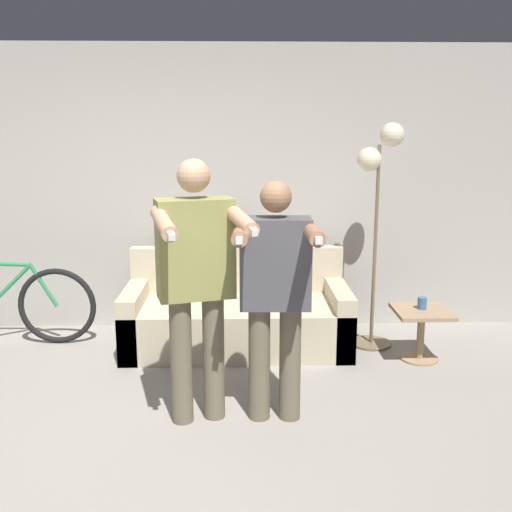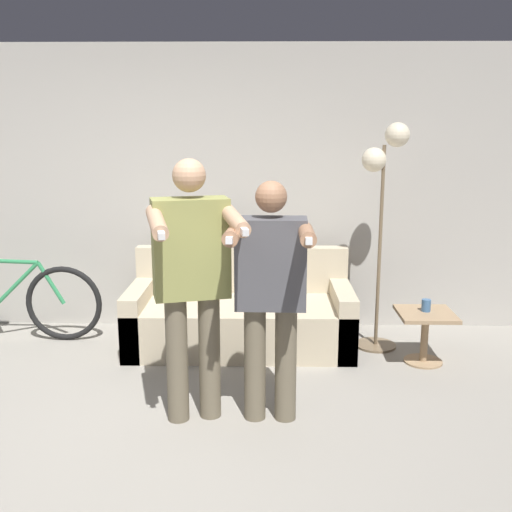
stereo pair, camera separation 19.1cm
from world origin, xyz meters
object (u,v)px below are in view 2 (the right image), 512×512
cup (426,305)px  person_left (192,273)px  couch (241,317)px  side_table (425,326)px  person_right (271,287)px  cat (239,239)px  bicycle (9,301)px  floor_lamp (384,182)px

cup → person_left: bearing=-150.1°
couch → side_table: 1.54m
person_right → cup: 1.67m
couch → side_table: bearing=-13.6°
person_right → cat: (-0.27, 1.67, -0.02)m
cat → cup: 1.71m
couch → person_right: bearing=-79.6°
cat → side_table: cat is taller
person_left → cat: bearing=67.6°
person_right → bicycle: person_right is taller
floor_lamp → side_table: bearing=-48.4°
person_right → cup: person_right is taller
cat → side_table: 1.77m
couch → person_right: 1.51m
side_table → person_right: bearing=-141.8°
cup → person_right: bearing=-141.2°
couch → person_right: size_ratio=1.22×
person_right → bicycle: bearing=149.5°
person_left → cup: 2.08m
cup → bicycle: (-3.57, 0.44, -0.12)m
cat → floor_lamp: floor_lamp is taller
person_right → side_table: 1.70m
cup → couch: bearing=167.4°
person_left → floor_lamp: (1.43, 1.34, 0.45)m
floor_lamp → person_left: bearing=-136.9°
side_table → cup: 0.17m
couch → side_table: size_ratio=4.32×
person_left → side_table: 2.11m
person_left → bicycle: size_ratio=1.02×
person_left → side_table: person_left is taller
floor_lamp → side_table: 1.22m
couch → bicycle: couch is taller
couch → person_right: (0.25, -1.35, 0.64)m
cat → cup: (1.53, -0.66, -0.41)m
couch → cup: (1.50, -0.34, 0.21)m
couch → person_left: person_left is taller
couch → person_left: bearing=-100.3°
floor_lamp → cup: (0.32, -0.33, -0.96)m
side_table → floor_lamp: bearing=131.6°
bicycle → cat: bearing=6.0°
side_table → cup: size_ratio=4.51×
person_right → floor_lamp: size_ratio=0.82×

